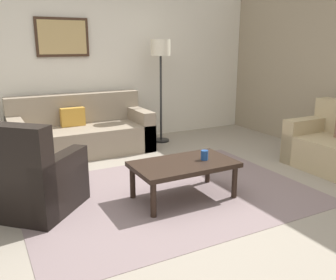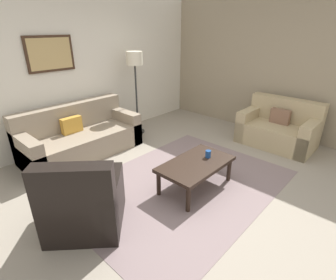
% 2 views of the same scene
% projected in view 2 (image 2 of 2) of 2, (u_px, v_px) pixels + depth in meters
% --- Properties ---
extents(ground_plane, '(8.00, 8.00, 0.00)m').
position_uv_depth(ground_plane, '(181.00, 185.00, 3.84)').
color(ground_plane, gray).
extents(rear_partition, '(6.00, 0.12, 2.80)m').
position_uv_depth(rear_partition, '(78.00, 70.00, 4.89)').
color(rear_partition, silver).
rests_on(rear_partition, ground_plane).
extents(stone_feature_panel, '(0.12, 5.20, 2.80)m').
position_uv_depth(stone_feature_panel, '(277.00, 67.00, 5.29)').
color(stone_feature_panel, gray).
rests_on(stone_feature_panel, ground_plane).
extents(area_rug, '(3.13, 2.29, 0.01)m').
position_uv_depth(area_rug, '(181.00, 185.00, 3.84)').
color(area_rug, slate).
rests_on(area_rug, ground_plane).
extents(couch_main, '(2.07, 0.92, 0.88)m').
position_uv_depth(couch_main, '(79.00, 137.00, 4.74)').
color(couch_main, gray).
rests_on(couch_main, ground_plane).
extents(couch_loveseat, '(0.86, 1.37, 0.88)m').
position_uv_depth(couch_loveseat, '(279.00, 129.00, 5.10)').
color(couch_loveseat, tan).
rests_on(couch_loveseat, ground_plane).
extents(armchair_leather, '(1.13, 1.13, 0.95)m').
position_uv_depth(armchair_leather, '(84.00, 206.00, 2.91)').
color(armchair_leather, black).
rests_on(armchair_leather, ground_plane).
extents(coffee_table, '(1.10, 0.64, 0.41)m').
position_uv_depth(coffee_table, '(196.00, 166.00, 3.65)').
color(coffee_table, black).
rests_on(coffee_table, ground_plane).
extents(cup, '(0.08, 0.08, 0.11)m').
position_uv_depth(cup, '(208.00, 154.00, 3.75)').
color(cup, '#1E478C').
rests_on(cup, coffee_table).
extents(lamp_standing, '(0.32, 0.32, 1.71)m').
position_uv_depth(lamp_standing, '(135.00, 67.00, 5.20)').
color(lamp_standing, black).
rests_on(lamp_standing, ground_plane).
extents(framed_artwork, '(0.81, 0.04, 0.59)m').
position_uv_depth(framed_artwork, '(50.00, 54.00, 4.36)').
color(framed_artwork, '#382316').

